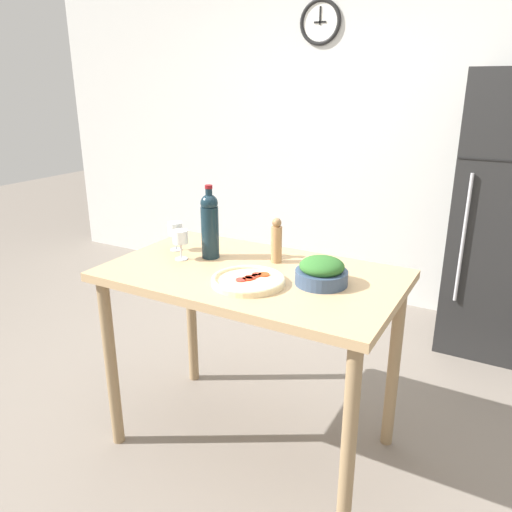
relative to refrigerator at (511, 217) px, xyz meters
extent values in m
plane|color=slate|center=(-0.93, -1.66, -0.88)|extent=(14.00, 14.00, 0.00)
cube|color=silver|center=(-0.93, 0.37, 0.42)|extent=(6.40, 0.06, 2.60)
torus|color=black|center=(-1.47, 0.33, 1.22)|extent=(0.32, 0.03, 0.32)
cylinder|color=white|center=(-1.47, 0.33, 1.22)|extent=(0.28, 0.01, 0.28)
cube|color=black|center=(-1.47, 0.33, 1.22)|extent=(0.09, 0.01, 0.01)
cube|color=black|center=(-1.47, 0.33, 1.26)|extent=(0.01, 0.01, 0.12)
cube|color=black|center=(0.00, 0.00, 0.00)|extent=(0.65, 0.64, 1.76)
cylinder|color=#B2B2B7|center=(-0.23, -0.34, -0.09)|extent=(0.02, 0.02, 0.79)
cube|color=tan|center=(-0.93, -1.66, 0.00)|extent=(1.28, 0.75, 0.04)
cylinder|color=#967A55|center=(-1.51, -1.98, -0.45)|extent=(0.06, 0.06, 0.86)
cylinder|color=#967A55|center=(-0.35, -1.98, -0.45)|extent=(0.06, 0.06, 0.86)
cylinder|color=#967A55|center=(-1.51, -1.34, -0.45)|extent=(0.06, 0.06, 0.86)
cylinder|color=#967A55|center=(-0.35, -1.34, -0.45)|extent=(0.06, 0.06, 0.86)
cylinder|color=#142833|center=(-1.19, -1.59, 0.14)|extent=(0.08, 0.08, 0.24)
sphere|color=#142833|center=(-1.19, -1.59, 0.28)|extent=(0.08, 0.08, 0.08)
cylinder|color=#142833|center=(-1.19, -1.59, 0.31)|extent=(0.03, 0.03, 0.07)
cylinder|color=maroon|center=(-1.19, -1.59, 0.35)|extent=(0.03, 0.03, 0.02)
cylinder|color=silver|center=(-1.29, -1.68, 0.02)|extent=(0.06, 0.06, 0.00)
cylinder|color=silver|center=(-1.29, -1.68, 0.06)|extent=(0.01, 0.01, 0.07)
cylinder|color=white|center=(-1.29, -1.68, 0.13)|extent=(0.07, 0.07, 0.06)
cylinder|color=maroon|center=(-1.29, -1.68, 0.11)|extent=(0.06, 0.06, 0.02)
cylinder|color=silver|center=(-1.40, -1.58, 0.02)|extent=(0.06, 0.06, 0.00)
cylinder|color=silver|center=(-1.40, -1.58, 0.06)|extent=(0.01, 0.01, 0.07)
cylinder|color=white|center=(-1.40, -1.58, 0.13)|extent=(0.07, 0.07, 0.06)
cylinder|color=maroon|center=(-1.40, -1.58, 0.10)|extent=(0.06, 0.06, 0.01)
cylinder|color=#AD7F51|center=(-0.89, -1.50, 0.10)|extent=(0.05, 0.05, 0.17)
sphere|color=#936C45|center=(-0.89, -1.50, 0.20)|extent=(0.04, 0.04, 0.04)
cylinder|color=#384C6B|center=(-0.61, -1.64, 0.05)|extent=(0.21, 0.21, 0.06)
ellipsoid|color=#2D6628|center=(-0.61, -1.64, 0.09)|extent=(0.18, 0.18, 0.08)
cylinder|color=beige|center=(-0.87, -1.79, 0.03)|extent=(0.30, 0.30, 0.02)
torus|color=beige|center=(-0.87, -1.79, 0.04)|extent=(0.30, 0.30, 0.02)
cylinder|color=red|center=(-0.87, -1.77, 0.04)|extent=(0.05, 0.05, 0.01)
cylinder|color=red|center=(-0.87, -1.72, 0.04)|extent=(0.04, 0.04, 0.01)
cylinder|color=red|center=(-0.88, -1.78, 0.04)|extent=(0.04, 0.04, 0.01)
cylinder|color=red|center=(-0.89, -1.81, 0.04)|extent=(0.04, 0.04, 0.01)
cylinder|color=red|center=(-0.84, -1.71, 0.04)|extent=(0.05, 0.05, 0.01)
cylinder|color=red|center=(-0.86, -1.74, 0.04)|extent=(0.03, 0.03, 0.01)
camera|label=1|loc=(0.08, -3.42, 0.79)|focal=35.00mm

